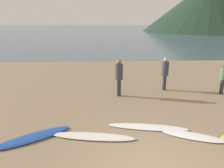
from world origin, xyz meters
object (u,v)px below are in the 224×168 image
object	(u,v)px
person_0	(224,76)
surfboard_5	(193,136)
surfboard_4	(148,127)
surfboard_3	(93,136)
person_3	(119,75)
surfboard_2	(33,137)
person_1	(165,71)

from	to	relation	value
person_0	surfboard_5	bearing A→B (deg)	-125.22
surfboard_4	person_0	world-z (taller)	person_0
surfboard_3	person_3	world-z (taller)	person_3
surfboard_3	surfboard_2	bearing A→B (deg)	-172.45
person_1	person_0	bearing A→B (deg)	-8.18
surfboard_5	person_1	xyz separation A→B (m)	(0.32, 4.65, 0.95)
surfboard_2	surfboard_5	size ratio (longest dim) A/B	1.23
person_1	person_3	xyz separation A→B (m)	(-2.38, -0.80, 0.05)
surfboard_2	person_3	xyz separation A→B (m)	(2.89, 3.73, 0.99)
person_0	person_3	world-z (taller)	person_3
surfboard_3	person_0	distance (m)	7.22
person_0	person_1	world-z (taller)	person_1
surfboard_4	person_1	xyz separation A→B (m)	(1.61, 4.01, 0.96)
surfboard_4	person_0	size ratio (longest dim) A/B	1.73
surfboard_4	surfboard_5	world-z (taller)	surfboard_5
person_1	surfboard_3	bearing A→B (deg)	-119.89
surfboard_2	person_1	distance (m)	7.01
surfboard_4	person_0	xyz separation A→B (m)	(4.23, 3.29, 0.88)
surfboard_5	person_0	size ratio (longest dim) A/B	1.23
person_3	surfboard_2	bearing A→B (deg)	-49.79
surfboard_3	person_0	size ratio (longest dim) A/B	1.68
surfboard_3	person_0	xyz separation A→B (m)	(6.05, 3.85, 0.87)
surfboard_3	person_0	bearing A→B (deg)	40.94
surfboard_3	person_1	xyz separation A→B (m)	(3.43, 4.56, 0.95)
person_0	person_1	xyz separation A→B (m)	(-2.62, 0.71, 0.07)
surfboard_2	surfboard_3	size ratio (longest dim) A/B	0.90
surfboard_5	person_0	bearing A→B (deg)	75.87
surfboard_2	surfboard_3	distance (m)	1.84
surfboard_2	person_1	bearing A→B (deg)	8.04
surfboard_2	person_3	size ratio (longest dim) A/B	1.33
person_0	person_3	xyz separation A→B (m)	(-5.00, -0.08, 0.12)
surfboard_4	person_1	world-z (taller)	person_1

